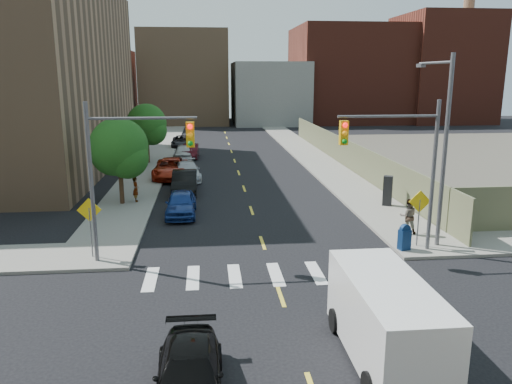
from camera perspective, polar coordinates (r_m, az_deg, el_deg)
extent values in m
plane|color=black|center=(17.32, 3.81, -14.48)|extent=(160.00, 160.00, 0.00)
cube|color=gray|center=(57.40, -10.79, 5.06)|extent=(3.50, 73.00, 0.15)
cube|color=gray|center=(58.10, 4.68, 5.34)|extent=(3.50, 73.00, 0.15)
cube|color=#5D6244|center=(45.32, 10.06, 4.44)|extent=(0.12, 44.00, 2.50)
cube|color=#592319|center=(87.31, -18.88, 11.24)|extent=(14.00, 18.00, 12.00)
cube|color=#8C6B4C|center=(87.17, -8.10, 12.79)|extent=(14.00, 16.00, 15.00)
cube|color=gray|center=(85.82, 1.46, 11.24)|extent=(12.00, 16.00, 10.00)
cube|color=#592319|center=(90.52, 10.38, 13.04)|extent=(18.00, 18.00, 16.00)
cube|color=#592319|center=(94.31, 20.39, 13.06)|extent=(14.00, 16.00, 18.00)
cylinder|color=#8C6B4C|center=(96.28, 22.86, 15.83)|extent=(1.80, 1.80, 28.00)
cylinder|color=#59595E|center=(22.14, -18.28, 0.72)|extent=(0.18, 0.18, 7.00)
cylinder|color=#59595E|center=(21.34, -12.87, 8.22)|extent=(4.50, 0.12, 0.12)
cube|color=#E5A50C|center=(21.26, -7.52, 6.52)|extent=(0.35, 0.30, 1.05)
cylinder|color=#59595E|center=(23.85, 19.56, 1.48)|extent=(0.18, 0.18, 7.00)
cylinder|color=#59595E|center=(22.59, 14.89, 8.38)|extent=(4.50, 0.12, 0.12)
cube|color=#E5A50C|center=(22.06, 10.00, 6.68)|extent=(0.35, 0.30, 1.05)
cylinder|color=#59595E|center=(24.43, 20.74, 4.04)|extent=(0.20, 0.20, 9.00)
cylinder|color=#59595E|center=(25.70, 19.81, 13.73)|extent=(0.12, 3.50, 0.12)
cube|color=#59595E|center=(27.16, 18.33, 13.56)|extent=(0.25, 0.60, 0.18)
cylinder|color=#59595E|center=(23.25, -18.33, -4.57)|extent=(0.06, 0.06, 2.40)
cube|color=yellow|center=(22.95, -18.53, -1.96)|extent=(1.06, 0.04, 1.06)
cylinder|color=#59595E|center=(24.71, 18.04, -3.51)|extent=(0.06, 0.06, 2.40)
cube|color=yellow|center=(24.42, 18.22, -1.04)|extent=(1.06, 0.04, 1.06)
cylinder|color=#59595E|center=(36.14, -13.82, 1.96)|extent=(0.06, 0.06, 2.40)
cube|color=yellow|center=(35.95, -13.91, 3.68)|extent=(1.06, 0.04, 1.06)
cylinder|color=#332114|center=(32.28, -15.14, 0.77)|extent=(0.28, 0.28, 2.64)
sphere|color=#194614|center=(31.87, -15.40, 4.98)|extent=(3.60, 3.60, 3.60)
sphere|color=#194614|center=(31.58, -14.53, 3.86)|extent=(2.64, 2.64, 2.64)
sphere|color=#194614|center=(32.38, -15.94, 4.32)|extent=(2.88, 2.88, 2.88)
cylinder|color=#332114|center=(46.91, -12.24, 4.72)|extent=(0.28, 0.28, 2.64)
sphere|color=#194614|center=(46.62, -12.39, 7.64)|extent=(3.60, 3.60, 3.60)
sphere|color=#194614|center=(46.33, -11.78, 6.89)|extent=(2.64, 2.64, 2.64)
sphere|color=#194614|center=(47.11, -12.80, 7.16)|extent=(2.88, 2.88, 2.88)
imported|color=navy|center=(29.42, -8.58, -1.30)|extent=(1.72, 4.27, 1.45)
imported|color=black|center=(34.80, -8.15, 1.09)|extent=(1.71, 4.80, 1.58)
imported|color=#A62510|center=(40.20, -9.70, 2.67)|extent=(2.72, 5.71, 1.57)
imported|color=#B8BAC0|center=(39.42, -7.88, 2.39)|extent=(2.43, 4.96, 1.39)
imported|color=#B8B8B8|center=(49.19, -8.29, 4.56)|extent=(1.69, 4.17, 1.42)
imported|color=#3C0C12|center=(49.74, -7.46, 4.65)|extent=(1.60, 4.21, 1.37)
imported|color=black|center=(57.53, -8.54, 5.73)|extent=(2.14, 4.62, 1.28)
imported|color=black|center=(13.61, -7.65, -19.98)|extent=(1.76, 4.29, 1.24)
cube|color=white|center=(15.10, 14.64, -13.83)|extent=(2.07, 5.37, 2.27)
cube|color=black|center=(16.73, 12.28, -9.76)|extent=(1.91, 1.24, 0.93)
cylinder|color=black|center=(16.73, 9.09, -14.31)|extent=(0.29, 0.78, 0.78)
cylinder|color=black|center=(17.30, 15.57, -13.68)|extent=(0.29, 0.78, 0.78)
cylinder|color=black|center=(14.53, 20.77, -19.67)|extent=(0.29, 0.78, 0.78)
cube|color=navy|center=(24.12, 16.60, -5.24)|extent=(0.58, 0.49, 0.95)
cylinder|color=navy|center=(23.97, 16.67, -4.11)|extent=(0.53, 0.34, 0.49)
cube|color=black|center=(31.80, 14.81, 0.15)|extent=(0.69, 0.64, 1.85)
imported|color=gray|center=(32.61, -13.57, 0.31)|extent=(0.51, 0.65, 1.59)
imported|color=gray|center=(26.48, 17.00, -2.66)|extent=(1.01, 0.87, 1.80)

